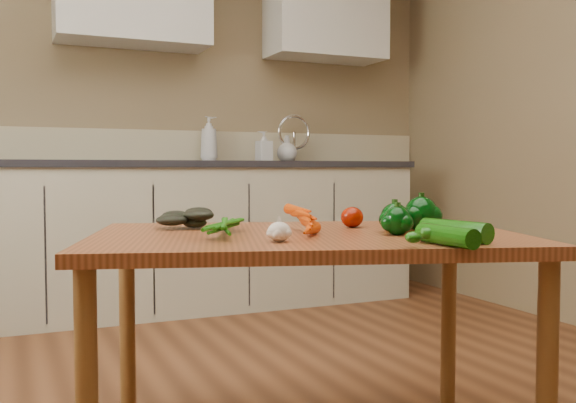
# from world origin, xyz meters

# --- Properties ---
(room) EXTENTS (4.04, 5.04, 2.64)m
(room) POSITION_xyz_m (0.00, 0.17, 1.25)
(room) COLOR brown
(room) RESTS_ON ground
(counter_run) EXTENTS (2.84, 0.64, 1.14)m
(counter_run) POSITION_xyz_m (0.21, 2.19, 0.46)
(counter_run) COLOR #BBB79C
(counter_run) RESTS_ON ground
(table) EXTENTS (1.42, 1.13, 0.67)m
(table) POSITION_xyz_m (-0.01, 0.07, 0.59)
(table) COLOR #9C522D
(table) RESTS_ON ground
(soap_bottle_a) EXTENTS (0.13, 0.13, 0.29)m
(soap_bottle_a) POSITION_xyz_m (0.38, 2.35, 1.04)
(soap_bottle_a) COLOR silver
(soap_bottle_a) RESTS_ON counter_run
(soap_bottle_b) EXTENTS (0.10, 0.10, 0.19)m
(soap_bottle_b) POSITION_xyz_m (0.71, 2.24, 1.00)
(soap_bottle_b) COLOR silver
(soap_bottle_b) RESTS_ON counter_run
(soap_bottle_c) EXTENTS (0.16, 0.16, 0.17)m
(soap_bottle_c) POSITION_xyz_m (0.91, 2.32, 0.99)
(soap_bottle_c) COLOR silver
(soap_bottle_c) RESTS_ON counter_run
(carrot_bunch) EXTENTS (0.27, 0.24, 0.06)m
(carrot_bunch) POSITION_xyz_m (-0.09, 0.08, 0.70)
(carrot_bunch) COLOR #ED4805
(carrot_bunch) RESTS_ON table
(leafy_greens) EXTENTS (0.18, 0.16, 0.09)m
(leafy_greens) POSITION_xyz_m (-0.29, 0.36, 0.71)
(leafy_greens) COLOR black
(leafy_greens) RESTS_ON table
(garlic_bulb) EXTENTS (0.06, 0.06, 0.05)m
(garlic_bulb) POSITION_xyz_m (-0.17, -0.10, 0.69)
(garlic_bulb) COLOR silver
(garlic_bulb) RESTS_ON table
(pepper_a) EXTENTS (0.09, 0.09, 0.09)m
(pepper_a) POSITION_xyz_m (0.25, -0.01, 0.71)
(pepper_a) COLOR #023007
(pepper_a) RESTS_ON table
(pepper_b) EXTENTS (0.10, 0.10, 0.10)m
(pepper_b) POSITION_xyz_m (0.34, -0.01, 0.72)
(pepper_b) COLOR #023007
(pepper_b) RESTS_ON table
(pepper_c) EXTENTS (0.08, 0.08, 0.08)m
(pepper_c) POSITION_xyz_m (0.21, -0.08, 0.71)
(pepper_c) COLOR #023007
(pepper_c) RESTS_ON table
(tomato_a) EXTENTS (0.07, 0.07, 0.07)m
(tomato_a) POSITION_xyz_m (0.20, 0.17, 0.70)
(tomato_a) COLOR #8C1402
(tomato_a) RESTS_ON table
(tomato_b) EXTENTS (0.08, 0.08, 0.07)m
(tomato_b) POSITION_xyz_m (0.33, 0.13, 0.70)
(tomato_b) COLOR orange
(tomato_b) RESTS_ON table
(tomato_c) EXTENTS (0.07, 0.07, 0.06)m
(tomato_c) POSITION_xyz_m (0.36, 0.05, 0.70)
(tomato_c) COLOR orange
(tomato_c) RESTS_ON table
(zucchini_a) EXTENTS (0.10, 0.22, 0.06)m
(zucchini_a) POSITION_xyz_m (0.26, -0.27, 0.69)
(zucchini_a) COLOR #0E4A08
(zucchini_a) RESTS_ON table
(zucchini_b) EXTENTS (0.05, 0.20, 0.05)m
(zucchini_b) POSITION_xyz_m (0.18, -0.34, 0.69)
(zucchini_b) COLOR #0E4A08
(zucchini_b) RESTS_ON table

